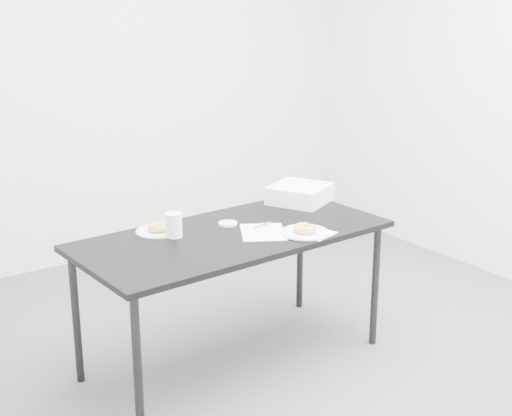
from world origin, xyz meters
TOP-DOWN VIEW (x-y plane):
  - floor at (0.00, 0.00)m, footprint 4.00×4.00m
  - wall_back at (0.00, 2.00)m, footprint 4.00×0.02m
  - table at (-0.16, 0.12)m, footprint 1.61×0.82m
  - scorecard at (-0.03, 0.04)m, footprint 0.32×0.34m
  - logo_patch at (0.04, 0.14)m, footprint 0.06×0.06m
  - pen at (0.02, 0.13)m, footprint 0.13×0.04m
  - napkin at (0.16, -0.12)m, footprint 0.21×0.21m
  - plate_near at (0.12, -0.10)m, footprint 0.25×0.25m
  - donut_near at (0.12, -0.10)m, footprint 0.13×0.13m
  - plate_far at (-0.46, 0.35)m, footprint 0.23×0.23m
  - donut_far at (-0.46, 0.35)m, footprint 0.11×0.11m
  - coffee_cup at (-0.43, 0.24)m, footprint 0.08×0.08m
  - cup_lid at (-0.11, 0.25)m, footprint 0.10×0.10m
  - bakery_box at (0.45, 0.36)m, footprint 0.40×0.40m

SIDE VIEW (x-z plane):
  - floor at x=0.00m, z-range 0.00..0.00m
  - table at x=-0.16m, z-range 0.30..1.02m
  - scorecard at x=-0.03m, z-range 0.72..0.72m
  - napkin at x=0.16m, z-range 0.72..0.72m
  - plate_far at x=-0.46m, z-range 0.72..0.72m
  - logo_patch at x=0.04m, z-range 0.72..0.72m
  - pen at x=0.02m, z-range 0.72..0.73m
  - plate_near at x=0.12m, z-range 0.72..0.73m
  - cup_lid at x=-0.11m, z-range 0.72..0.73m
  - donut_far at x=-0.46m, z-range 0.72..0.76m
  - donut_near at x=0.12m, z-range 0.73..0.77m
  - bakery_box at x=0.45m, z-range 0.72..0.82m
  - coffee_cup at x=-0.43m, z-range 0.72..0.84m
  - wall_back at x=0.00m, z-range 0.00..2.70m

